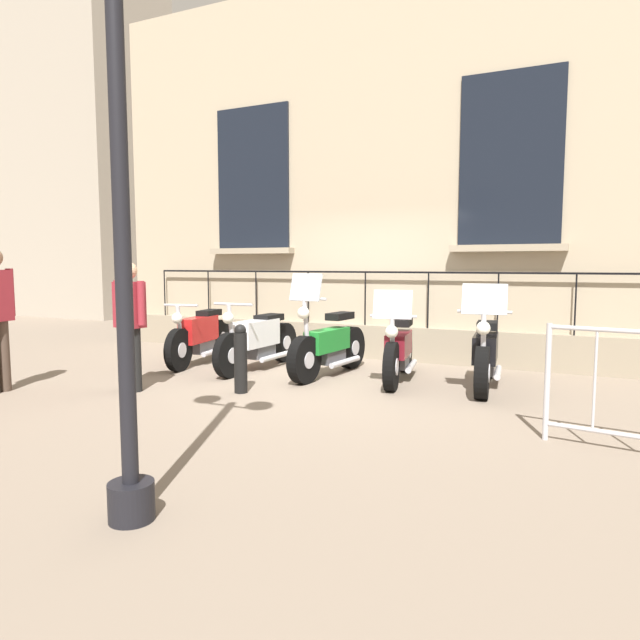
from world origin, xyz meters
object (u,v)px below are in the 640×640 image
at_px(motorcycle_maroon, 399,351).
at_px(pedestrian_standing, 130,319).
at_px(motorcycle_red, 200,337).
at_px(motorcycle_green, 329,346).
at_px(motorcycle_black, 486,356).
at_px(bollard, 241,358).
at_px(motorcycle_white, 258,341).
at_px(lamppost, 117,93).

bearing_deg(motorcycle_maroon, pedestrian_standing, -54.89).
distance_m(motorcycle_red, motorcycle_maroon, 3.22).
xyz_separation_m(motorcycle_green, motorcycle_black, (-0.12, 2.12, -0.00)).
height_order(motorcycle_red, motorcycle_green, motorcycle_green).
xyz_separation_m(motorcycle_red, bollard, (1.41, 1.68, -0.00)).
bearing_deg(motorcycle_maroon, motorcycle_black, 91.96).
distance_m(motorcycle_white, bollard, 1.52).
distance_m(motorcycle_red, bollard, 2.19).
xyz_separation_m(motorcycle_red, lamppost, (4.58, 2.96, 2.11)).
bearing_deg(motorcycle_red, bollard, 49.95).
xyz_separation_m(motorcycle_black, lamppost, (4.71, -1.37, 2.12)).
bearing_deg(bollard, lamppost, 22.05).
bearing_deg(lamppost, motorcycle_red, -147.10).
relative_size(motorcycle_white, bollard, 2.47).
xyz_separation_m(motorcycle_green, bollard, (1.41, -0.54, 0.01)).
relative_size(motorcycle_green, motorcycle_black, 1.00).
height_order(bollard, pedestrian_standing, pedestrian_standing).
bearing_deg(bollard, motorcycle_red, -130.05).
distance_m(motorcycle_white, motorcycle_maroon, 2.14).
xyz_separation_m(motorcycle_black, pedestrian_standing, (2.02, -3.94, 0.48)).
xyz_separation_m(bollard, pedestrian_standing, (0.48, -1.29, 0.47)).
xyz_separation_m(motorcycle_maroon, lamppost, (4.67, -0.25, 2.13)).
relative_size(motorcycle_maroon, bollard, 2.29).
relative_size(motorcycle_green, motorcycle_maroon, 1.00).
relative_size(motorcycle_white, motorcycle_maroon, 1.08).
bearing_deg(motorcycle_black, bollard, -59.90).
distance_m(motorcycle_black, bollard, 3.07).
height_order(motorcycle_white, motorcycle_maroon, motorcycle_maroon).
relative_size(motorcycle_red, lamppost, 0.51).
distance_m(motorcycle_red, motorcycle_white, 1.07).
distance_m(motorcycle_white, pedestrian_standing, 2.05).
bearing_deg(motorcycle_maroon, motorcycle_red, -88.39).
xyz_separation_m(motorcycle_red, pedestrian_standing, (1.89, 0.39, 0.47)).
bearing_deg(motorcycle_green, motorcycle_maroon, 94.95).
distance_m(motorcycle_maroon, lamppost, 5.14).
xyz_separation_m(motorcycle_black, bollard, (1.54, -2.66, 0.01)).
distance_m(motorcycle_green, motorcycle_black, 2.12).
relative_size(motorcycle_red, pedestrian_standing, 1.24).
bearing_deg(motorcycle_maroon, motorcycle_white, -87.15).
height_order(motorcycle_maroon, bollard, motorcycle_maroon).
bearing_deg(motorcycle_white, motorcycle_green, 91.01).
height_order(motorcycle_black, lamppost, lamppost).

